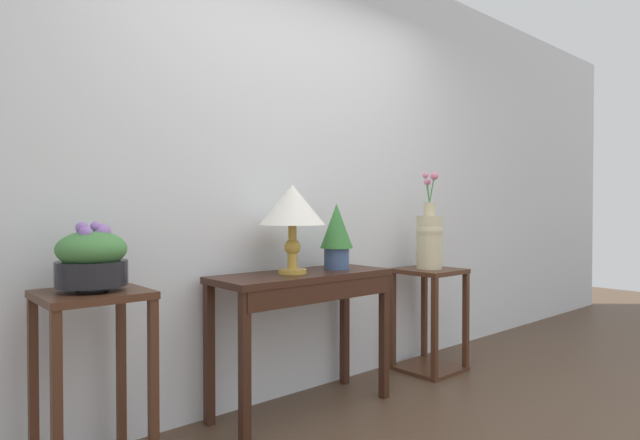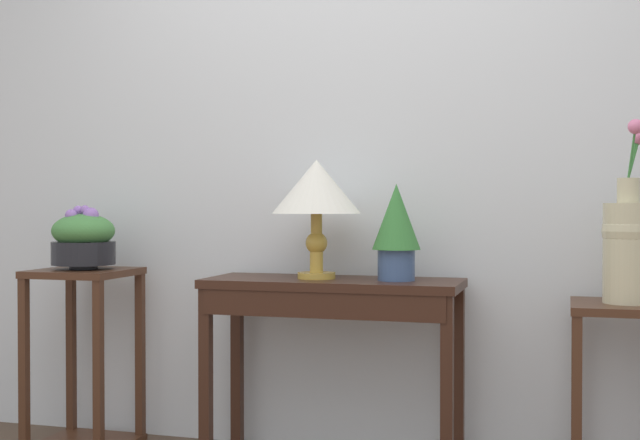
{
  "view_description": "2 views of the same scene",
  "coord_description": "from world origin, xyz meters",
  "px_view_note": "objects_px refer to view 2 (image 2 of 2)",
  "views": [
    {
      "loc": [
        -1.83,
        -0.93,
        1.1
      ],
      "look_at": [
        0.11,
        1.31,
        1.05
      ],
      "focal_mm": 28.79,
      "sensor_mm": 36.0,
      "label": 1
    },
    {
      "loc": [
        0.85,
        -2.03,
        1.06
      ],
      "look_at": [
        -0.12,
        1.28,
        1.0
      ],
      "focal_mm": 47.79,
      "sensor_mm": 36.0,
      "label": 2
    }
  ],
  "objects_px": {
    "table_lamp": "(316,191)",
    "pedestal_stand_right": "(627,400)",
    "console_table": "(332,310)",
    "potted_plant_on_console": "(396,227)",
    "planter_bowl_wide_left": "(83,240)",
    "pedestal_stand_left": "(84,359)",
    "flower_vase_tall_right": "(628,241)"
  },
  "relations": [
    {
      "from": "potted_plant_on_console",
      "to": "flower_vase_tall_right",
      "type": "xyz_separation_m",
      "value": [
        0.86,
        -0.02,
        -0.05
      ]
    },
    {
      "from": "table_lamp",
      "to": "planter_bowl_wide_left",
      "type": "bearing_deg",
      "value": -178.03
    },
    {
      "from": "pedestal_stand_right",
      "to": "flower_vase_tall_right",
      "type": "relative_size",
      "value": 1.05
    },
    {
      "from": "console_table",
      "to": "planter_bowl_wide_left",
      "type": "distance_m",
      "value": 1.15
    },
    {
      "from": "table_lamp",
      "to": "potted_plant_on_console",
      "type": "height_order",
      "value": "table_lamp"
    },
    {
      "from": "potted_plant_on_console",
      "to": "pedestal_stand_right",
      "type": "bearing_deg",
      "value": -1.11
    },
    {
      "from": "table_lamp",
      "to": "pedestal_stand_right",
      "type": "distance_m",
      "value": 1.41
    },
    {
      "from": "potted_plant_on_console",
      "to": "flower_vase_tall_right",
      "type": "bearing_deg",
      "value": -1.08
    },
    {
      "from": "table_lamp",
      "to": "potted_plant_on_console",
      "type": "distance_m",
      "value": 0.36
    },
    {
      "from": "pedestal_stand_right",
      "to": "console_table",
      "type": "bearing_deg",
      "value": -179.6
    },
    {
      "from": "console_table",
      "to": "table_lamp",
      "type": "height_order",
      "value": "table_lamp"
    },
    {
      "from": "potted_plant_on_console",
      "to": "planter_bowl_wide_left",
      "type": "bearing_deg",
      "value": -178.42
    },
    {
      "from": "console_table",
      "to": "potted_plant_on_console",
      "type": "xyz_separation_m",
      "value": [
        0.26,
        0.02,
        0.33
      ]
    },
    {
      "from": "console_table",
      "to": "potted_plant_on_console",
      "type": "bearing_deg",
      "value": 5.39
    },
    {
      "from": "console_table",
      "to": "potted_plant_on_console",
      "type": "distance_m",
      "value": 0.42
    },
    {
      "from": "pedestal_stand_right",
      "to": "planter_bowl_wide_left",
      "type": "bearing_deg",
      "value": -179.45
    },
    {
      "from": "console_table",
      "to": "potted_plant_on_console",
      "type": "relative_size",
      "value": 2.7
    },
    {
      "from": "table_lamp",
      "to": "pedestal_stand_left",
      "type": "bearing_deg",
      "value": -178.05
    },
    {
      "from": "console_table",
      "to": "pedestal_stand_left",
      "type": "xyz_separation_m",
      "value": [
        -1.11,
        -0.01,
        -0.25
      ]
    },
    {
      "from": "pedestal_stand_right",
      "to": "flower_vase_tall_right",
      "type": "bearing_deg",
      "value": 28.35
    },
    {
      "from": "console_table",
      "to": "table_lamp",
      "type": "distance_m",
      "value": 0.48
    },
    {
      "from": "potted_plant_on_console",
      "to": "pedestal_stand_right",
      "type": "relative_size",
      "value": 0.54
    },
    {
      "from": "planter_bowl_wide_left",
      "to": "flower_vase_tall_right",
      "type": "bearing_deg",
      "value": 0.55
    },
    {
      "from": "table_lamp",
      "to": "pedestal_stand_right",
      "type": "height_order",
      "value": "table_lamp"
    },
    {
      "from": "console_table",
      "to": "potted_plant_on_console",
      "type": "height_order",
      "value": "potted_plant_on_console"
    },
    {
      "from": "pedestal_stand_left",
      "to": "potted_plant_on_console",
      "type": "bearing_deg",
      "value": 1.57
    },
    {
      "from": "pedestal_stand_left",
      "to": "flower_vase_tall_right",
      "type": "xyz_separation_m",
      "value": [
        2.23,
        0.02,
        0.54
      ]
    },
    {
      "from": "potted_plant_on_console",
      "to": "pedestal_stand_left",
      "type": "relative_size",
      "value": 0.49
    },
    {
      "from": "potted_plant_on_console",
      "to": "pedestal_stand_left",
      "type": "distance_m",
      "value": 1.49
    },
    {
      "from": "pedestal_stand_right",
      "to": "table_lamp",
      "type": "bearing_deg",
      "value": 179.29
    },
    {
      "from": "table_lamp",
      "to": "pedestal_stand_left",
      "type": "relative_size",
      "value": 0.61
    },
    {
      "from": "console_table",
      "to": "table_lamp",
      "type": "relative_size",
      "value": 2.14
    }
  ]
}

